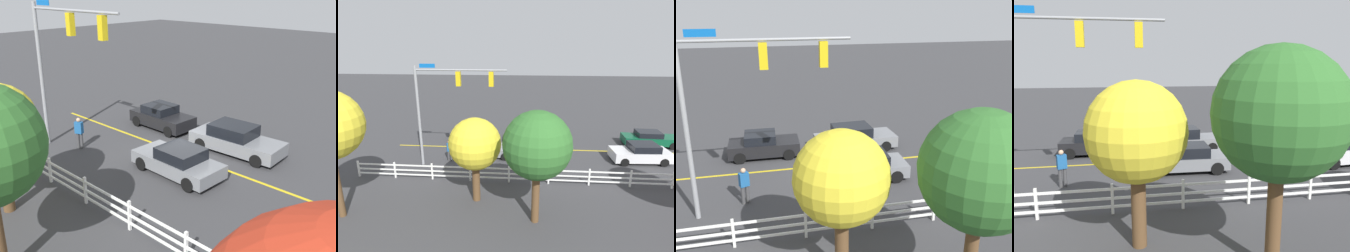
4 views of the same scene
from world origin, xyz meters
The scene contains 12 objects.
ground_plane centered at (0.00, 0.00, 0.00)m, with size 120.00×120.00×0.00m, color #38383A.
lane_center_stripe centered at (-4.00, 0.00, 0.00)m, with size 28.00×0.16×0.01m, color gold.
signal_assembly centered at (4.40, 3.88, 5.25)m, with size 6.51×0.38×7.54m.
car_0 centered at (-1.83, -2.05, 0.70)m, with size 4.85×2.17×1.47m.
car_1 centered at (-12.57, -1.77, 0.65)m, with size 4.85×2.05×1.34m.
car_2 centered at (-10.34, 2.02, 0.72)m, with size 4.42×2.24×1.47m.
car_3 centered at (3.52, -2.13, 0.68)m, with size 3.96×1.96×1.41m.
car_4 centered at (-1.35, 1.84, 0.64)m, with size 4.34×2.08×1.34m.
pedestrian centered at (4.46, 3.13, 0.93)m, with size 0.47×0.40×1.69m.
white_rail_fence centered at (-3.00, 6.24, 0.60)m, with size 26.10×0.10×1.15m.
tree_2 centered at (-2.04, 10.35, 4.16)m, with size 3.38×3.38×5.88m.
tree_3 centered at (1.34, 8.55, 3.46)m, with size 2.94×2.94×4.97m.
Camera 4 is at (1.65, 17.70, 5.40)m, focal length 35.19 mm.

